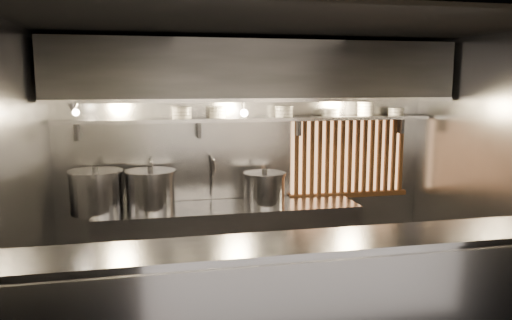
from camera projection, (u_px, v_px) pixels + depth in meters
name	position (u px, v px, depth m)	size (l,w,h in m)	color
ceiling	(281.00, 26.00, 4.41)	(4.50, 4.50, 0.00)	black
wall_back	(248.00, 158.00, 6.07)	(4.50, 4.50, 0.00)	gray
wall_left	(18.00, 192.00, 4.15)	(3.00, 3.00, 0.00)	gray
wall_right	(492.00, 172.00, 5.09)	(3.00, 3.00, 0.00)	gray
serving_counter	(311.00, 311.00, 3.82)	(4.50, 0.56, 1.13)	#9A9A9F
cooking_bench	(229.00, 244.00, 5.79)	(3.00, 0.70, 0.90)	#9A9A9F
bowl_shelf	(251.00, 119.00, 5.82)	(4.40, 0.34, 0.04)	#9A9A9F
exhaust_hood	(255.00, 72.00, 5.53)	(4.40, 0.81, 0.65)	#2D2D30
wood_screen	(349.00, 156.00, 6.30)	(1.56, 0.09, 1.04)	#FFB572
faucet_left	(152.00, 170.00, 5.71)	(0.04, 0.30, 0.50)	silver
faucet_right	(212.00, 168.00, 5.86)	(0.04, 0.30, 0.50)	silver
heat_lamp	(73.00, 107.00, 4.94)	(0.25, 0.35, 0.20)	#9A9A9F
pendant_bulb	(244.00, 113.00, 5.67)	(0.09, 0.09, 0.19)	#2D2D30
stock_pot_left	(96.00, 191.00, 5.41)	(0.67, 0.67, 0.50)	#9A9A9F
stock_pot_mid	(151.00, 190.00, 5.54)	(0.71, 0.71, 0.48)	#9A9A9F
stock_pot_right	(264.00, 188.00, 5.77)	(0.50, 0.50, 0.42)	#9A9A9F
bowl_stack_0	(182.00, 113.00, 5.64)	(0.24, 0.24, 0.13)	silver
bowl_stack_1	(218.00, 112.00, 5.73)	(0.21, 0.21, 0.13)	silver
bowl_stack_2	(284.00, 111.00, 5.89)	(0.22, 0.22, 0.13)	silver
bowl_stack_3	(330.00, 112.00, 6.02)	(0.23, 0.23, 0.09)	silver
bowl_stack_4	(365.00, 109.00, 6.11)	(0.20, 0.20, 0.17)	silver
bowl_stack_5	(396.00, 112.00, 6.20)	(0.20, 0.20, 0.09)	silver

